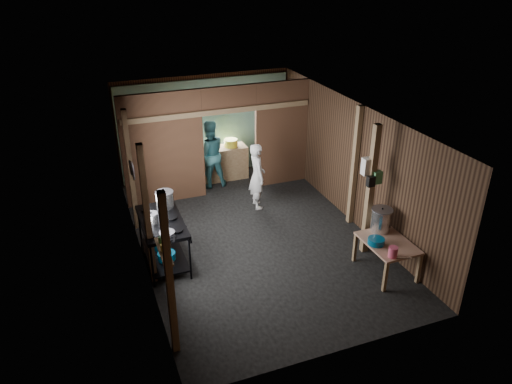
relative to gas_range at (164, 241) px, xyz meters
name	(u,v)px	position (x,y,z in m)	size (l,w,h in m)	color
floor	(253,235)	(1.88, 0.30, -0.45)	(4.50, 7.00, 0.00)	black
ceiling	(252,114)	(1.88, 0.30, 2.15)	(4.50, 7.00, 0.00)	#3D3C3A
wall_back	(205,125)	(1.88, 3.80, 0.85)	(4.50, 0.00, 2.60)	#442E1D
wall_front	(343,280)	(1.88, -3.20, 0.85)	(4.50, 0.00, 2.60)	#442E1D
wall_left	(136,197)	(-0.37, 0.30, 0.85)	(0.00, 7.00, 2.60)	#442E1D
wall_right	(352,163)	(4.13, 0.30, 0.85)	(0.00, 7.00, 2.60)	#442E1D
partition_left	(163,149)	(0.55, 2.50, 0.85)	(1.85, 0.10, 2.60)	brown
partition_right	(281,134)	(3.46, 2.50, 0.85)	(1.35, 0.10, 2.60)	brown
partition_header	(229,99)	(2.13, 2.50, 1.85)	(1.30, 0.10, 0.60)	brown
turquoise_panel	(206,128)	(1.88, 3.74, 0.80)	(4.40, 0.06, 2.50)	#6A9B99
back_counter	(223,163)	(2.18, 3.25, -0.03)	(1.20, 0.50, 0.85)	#927C55
wall_clock	(214,103)	(2.13, 3.70, 1.45)	(0.20, 0.20, 0.03)	white
post_left_a	(169,277)	(-0.30, -2.30, 0.85)	(0.10, 0.12, 2.60)	#927C55
post_left_b	(147,217)	(-0.30, -0.50, 0.85)	(0.10, 0.12, 2.60)	#927C55
post_left_c	(131,171)	(-0.30, 1.50, 0.85)	(0.10, 0.12, 2.60)	#927C55
post_right	(354,167)	(4.06, 0.10, 0.85)	(0.10, 0.12, 2.60)	#927C55
post_free	(370,191)	(3.73, -1.00, 0.85)	(0.12, 0.12, 2.60)	#927C55
cross_beam	(219,111)	(1.88, 2.45, 1.60)	(4.40, 0.12, 0.12)	#927C55
pan_lid_big	(133,171)	(-0.33, 0.70, 1.20)	(0.34, 0.34, 0.03)	gray
pan_lid_small	(131,168)	(-0.33, 1.10, 1.10)	(0.30, 0.30, 0.03)	black
wall_shelf	(164,251)	(-0.27, -1.80, 0.95)	(0.14, 0.80, 0.03)	#927C55
jar_white	(167,257)	(-0.27, -2.05, 1.01)	(0.07, 0.07, 0.10)	white
jar_yellow	(163,248)	(-0.27, -1.80, 1.01)	(0.08, 0.08, 0.10)	gold
jar_green	(160,240)	(-0.27, -1.58, 1.01)	(0.06, 0.06, 0.10)	#3F884C
bag_white	(368,166)	(3.68, -0.92, 1.33)	(0.22, 0.15, 0.32)	white
bag_green	(377,177)	(3.80, -1.06, 1.15)	(0.16, 0.12, 0.24)	#3F884C
bag_black	(371,181)	(3.66, -1.08, 1.10)	(0.14, 0.10, 0.20)	black
gas_range	(164,241)	(0.00, 0.00, 0.00)	(0.79, 1.53, 0.90)	black
prep_table	(386,257)	(3.71, -1.74, -0.14)	(0.77, 1.06, 0.63)	#A17261
stove_pot_large	(165,200)	(0.17, 0.48, 0.61)	(0.35, 0.35, 0.35)	silver
stove_pot_med	(152,218)	(-0.17, -0.02, 0.54)	(0.24, 0.24, 0.21)	silver
frying_pan	(167,233)	(0.00, -0.51, 0.47)	(0.27, 0.49, 0.07)	gray
blue_tub_front	(166,256)	(0.00, -0.19, -0.21)	(0.33, 0.33, 0.14)	navy
blue_tub_back	(162,245)	(0.00, 0.23, -0.21)	(0.33, 0.33, 0.13)	navy
stock_pot	(381,220)	(3.82, -1.32, 0.38)	(0.39, 0.39, 0.46)	silver
wash_basin	(376,241)	(3.47, -1.71, 0.23)	(0.30, 0.30, 0.11)	navy
pink_bucket	(393,252)	(3.51, -2.15, 0.27)	(0.16, 0.16, 0.19)	#CE4969
knife	(403,258)	(3.66, -2.25, 0.18)	(0.30, 0.04, 0.01)	silver
yellow_tub	(231,143)	(2.39, 3.25, 0.49)	(0.34, 0.34, 0.19)	gold
cook	(257,176)	(2.43, 1.49, 0.31)	(0.56, 0.37, 1.53)	silver
worker_back	(209,154)	(1.73, 2.93, 0.40)	(0.83, 0.64, 1.70)	#35747B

